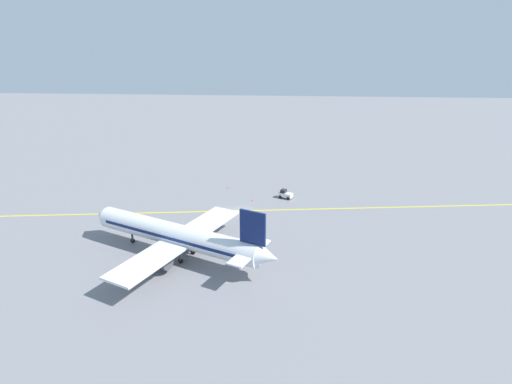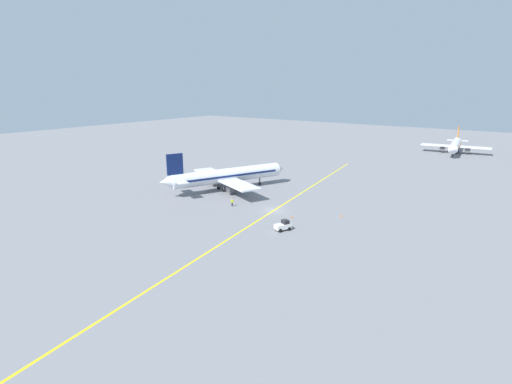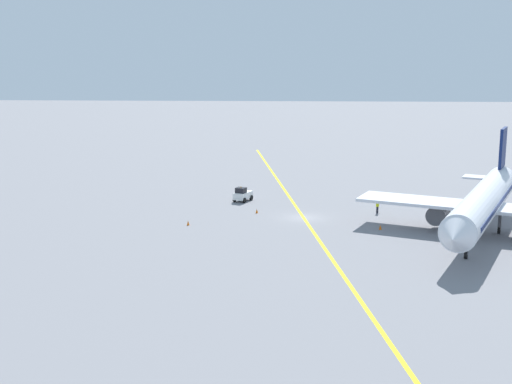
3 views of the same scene
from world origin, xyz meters
The scene contains 9 objects.
ground_plane centered at (0.00, 0.00, 0.00)m, with size 400.00×400.00×0.00m, color slate.
apron_yellow_centreline centered at (0.00, 0.00, 0.00)m, with size 0.40×120.00×0.01m, color yellow.
airplane_at_gate centered at (-19.61, 7.58, 3.71)m, with size 27.79×33.83×10.60m.
airplane_distant_taxiing centered at (17.09, 104.38, 3.34)m, with size 25.57×31.98×9.54m.
baggage_tug_white centered at (8.08, -9.15, 0.90)m, with size 2.71×3.35×2.11m.
ground_crew_worker centered at (-9.31, -2.77, 0.91)m, with size 0.43×0.44×1.68m.
traffic_cone_near_nose centered at (13.54, 4.61, 0.28)m, with size 0.32×0.32×0.55m, color orange.
traffic_cone_mid_apron centered at (5.82, -2.09, 0.28)m, with size 0.32×0.32×0.55m, color orange.
traffic_cone_by_wingtip centered at (-8.69, 5.51, 0.28)m, with size 0.32×0.32×0.55m, color orange.
Camera 2 is at (44.93, -68.88, 26.18)m, focal length 28.00 mm.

